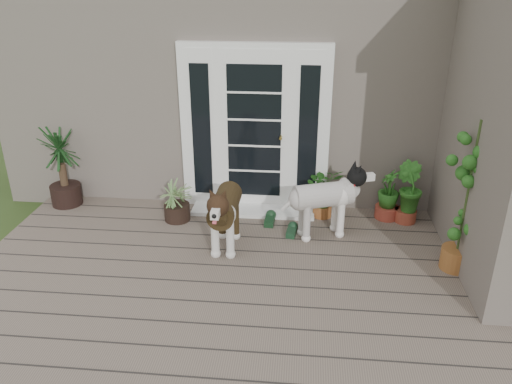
{
  "coord_description": "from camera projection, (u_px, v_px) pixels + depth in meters",
  "views": [
    {
      "loc": [
        0.41,
        -3.59,
        3.1
      ],
      "look_at": [
        -0.1,
        1.75,
        0.7
      ],
      "focal_mm": 35.58,
      "sensor_mm": 36.0,
      "label": 1
    }
  ],
  "objects": [
    {
      "name": "deck",
      "position": [
        253.0,
        309.0,
        4.9
      ],
      "size": [
        6.2,
        4.6,
        0.12
      ],
      "primitive_type": "cube",
      "color": "#6B5B4C",
      "rests_on": "ground"
    },
    {
      "name": "door_step",
      "position": [
        253.0,
        210.0,
        6.7
      ],
      "size": [
        1.6,
        0.4,
        0.05
      ],
      "primitive_type": "cube",
      "color": "white",
      "rests_on": "deck"
    },
    {
      "name": "herb_a",
      "position": [
        323.0,
        195.0,
        6.47
      ],
      "size": [
        0.59,
        0.59,
        0.61
      ],
      "primitive_type": "imported",
      "rotation": [
        0.0,
        0.0,
        0.27
      ],
      "color": "#26621C",
      "rests_on": "deck"
    },
    {
      "name": "herb_b",
      "position": [
        407.0,
        201.0,
        6.35
      ],
      "size": [
        0.54,
        0.54,
        0.57
      ],
      "primitive_type": "imported",
      "rotation": [
        0.0,
        0.0,
        2.25
      ],
      "color": "#205819",
      "rests_on": "deck"
    },
    {
      "name": "clog_right",
      "position": [
        292.0,
        230.0,
        6.14
      ],
      "size": [
        0.18,
        0.33,
        0.09
      ],
      "primitive_type": null,
      "rotation": [
        0.0,
        0.0,
        -0.12
      ],
      "color": "#14331D",
      "rests_on": "deck"
    },
    {
      "name": "house_main",
      "position": [
        279.0,
        71.0,
        8.15
      ],
      "size": [
        7.4,
        4.0,
        3.1
      ],
      "primitive_type": "cube",
      "color": "#665E54",
      "rests_on": "ground"
    },
    {
      "name": "yucca",
      "position": [
        62.0,
        166.0,
        6.71
      ],
      "size": [
        0.85,
        0.85,
        1.11
      ],
      "primitive_type": null,
      "rotation": [
        0.0,
        0.0,
        0.11
      ],
      "color": "black",
      "rests_on": "deck"
    },
    {
      "name": "sapling",
      "position": [
        467.0,
        196.0,
        5.11
      ],
      "size": [
        0.58,
        0.58,
        1.71
      ],
      "primitive_type": null,
      "rotation": [
        0.0,
        0.0,
        -0.18
      ],
      "color": "#1D601B",
      "rests_on": "deck"
    },
    {
      "name": "brindle_dog",
      "position": [
        225.0,
        217.0,
        5.71
      ],
      "size": [
        0.41,
        0.95,
        0.79
      ],
      "primitive_type": null,
      "rotation": [
        0.0,
        0.0,
        3.13
      ],
      "color": "#3F2E17",
      "rests_on": "deck"
    },
    {
      "name": "clog_left",
      "position": [
        270.0,
        219.0,
        6.4
      ],
      "size": [
        0.18,
        0.35,
        0.1
      ],
      "primitive_type": null,
      "rotation": [
        0.0,
        0.0,
        -0.06
      ],
      "color": "black",
      "rests_on": "deck"
    },
    {
      "name": "white_dog",
      "position": [
        322.0,
        206.0,
        5.97
      ],
      "size": [
        1.01,
        0.69,
        0.77
      ],
      "primitive_type": null,
      "rotation": [
        0.0,
        0.0,
        -1.22
      ],
      "color": "white",
      "rests_on": "deck"
    },
    {
      "name": "herb_c",
      "position": [
        388.0,
        200.0,
        6.45
      ],
      "size": [
        0.34,
        0.34,
        0.51
      ],
      "primitive_type": "imported",
      "rotation": [
        0.0,
        0.0,
        4.76
      ],
      "color": "#1A5C1B",
      "rests_on": "deck"
    },
    {
      "name": "door_unit",
      "position": [
        255.0,
        129.0,
        6.45
      ],
      "size": [
        1.9,
        0.14,
        2.15
      ],
      "primitive_type": "cube",
      "color": "white",
      "rests_on": "deck"
    },
    {
      "name": "spider_plant",
      "position": [
        176.0,
        199.0,
        6.39
      ],
      "size": [
        0.55,
        0.55,
        0.58
      ],
      "primitive_type": null,
      "rotation": [
        0.0,
        0.0,
        0.01
      ],
      "color": "#83A767",
      "rests_on": "deck"
    }
  ]
}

